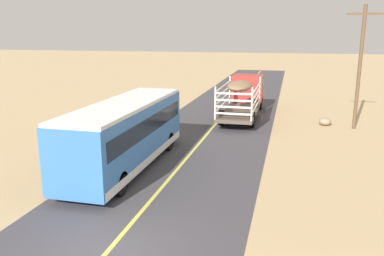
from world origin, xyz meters
TOP-DOWN VIEW (x-y plane):
  - ground_plane at (0.00, 0.00)m, footprint 240.00×240.00m
  - road_surface at (0.00, 0.00)m, footprint 8.00×120.00m
  - road_centre_line at (0.00, 0.00)m, footprint 0.16×117.60m
  - livestock_truck at (1.54, 21.68)m, footprint 2.53×9.70m
  - bus at (-2.47, 7.26)m, footprint 2.54×10.00m
  - power_pole_mid at (9.44, 18.50)m, footprint 2.20×0.24m
  - boulder_near_shoulder at (7.59, 19.07)m, footprint 0.85×1.02m

SIDE VIEW (x-z plane):
  - ground_plane at x=0.00m, z-range 0.00..0.00m
  - road_surface at x=0.00m, z-range 0.00..0.02m
  - road_centre_line at x=0.00m, z-range 0.02..0.02m
  - boulder_near_shoulder at x=7.59m, z-range 0.00..0.55m
  - bus at x=-2.47m, z-range 0.14..3.35m
  - livestock_truck at x=1.54m, z-range 0.28..3.30m
  - power_pole_mid at x=9.44m, z-range 0.29..8.48m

